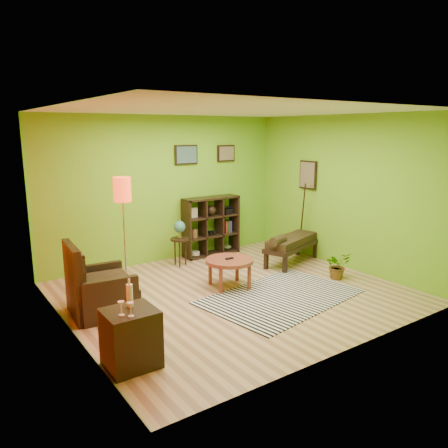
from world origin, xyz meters
TOP-DOWN VIEW (x-y plane):
  - ground at (0.00, 0.00)m, footprint 5.00×5.00m
  - room_shell at (-0.09, 0.01)m, footprint 5.04×4.54m
  - zebra_rug at (0.49, -0.57)m, footprint 2.60×1.90m
  - coffee_table at (0.09, 0.25)m, footprint 0.78×0.78m
  - armchair at (-2.02, 0.44)m, footprint 0.92×0.93m
  - side_cabinet at (-2.20, -1.14)m, footprint 0.54×0.49m
  - floor_lamp at (-1.39, 0.95)m, footprint 0.28×0.28m
  - globe_table at (-0.00, 1.73)m, footprint 0.36×0.36m
  - cube_shelf at (0.91, 2.03)m, footprint 1.20×0.35m
  - bench at (1.81, 0.63)m, footprint 1.48×0.90m
  - potted_plant at (1.87, -0.47)m, footprint 0.50×0.53m

SIDE VIEW (x-z plane):
  - ground at x=0.00m, z-range 0.00..0.00m
  - zebra_rug at x=0.49m, z-range 0.00..0.01m
  - potted_plant at x=1.87m, z-range 0.00..0.37m
  - armchair at x=-2.02m, z-range -0.20..0.83m
  - side_cabinet at x=-2.20m, z-range -0.15..0.81m
  - coffee_table at x=0.09m, z-range 0.16..0.66m
  - bench at x=1.81m, z-range 0.09..0.74m
  - cube_shelf at x=0.91m, z-range 0.00..1.20m
  - globe_table at x=0.00m, z-range 0.22..1.09m
  - floor_lamp at x=-1.39m, z-range 0.57..2.40m
  - room_shell at x=-0.09m, z-range 0.39..3.21m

